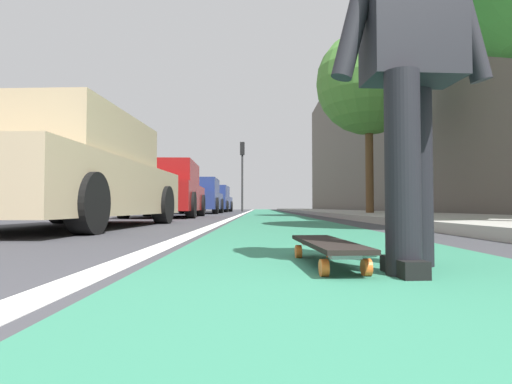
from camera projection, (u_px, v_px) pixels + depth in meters
ground_plane at (275, 218)px, 10.70m from camera, size 80.00×80.00×0.00m
bike_lane_paint at (266, 212)px, 24.69m from camera, size 56.00×1.84×0.00m
lane_stripe_white at (246, 213)px, 20.70m from camera, size 52.00×0.16×0.01m
sidewalk_curb at (338, 212)px, 18.67m from camera, size 52.00×3.20×0.12m
building_facade at (369, 121)px, 22.83m from camera, size 40.00×1.20×9.92m
skateboard at (327, 246)px, 1.94m from camera, size 0.85×0.26×0.11m
skater_person at (411, 55)px, 1.82m from camera, size 0.48×0.72×1.64m
parked_car_near at (70, 175)px, 5.53m from camera, size 4.59×2.07×1.47m
parked_car_mid at (167, 191)px, 11.41m from camera, size 4.29×1.99×1.49m
parked_car_far at (197, 197)px, 17.86m from camera, size 4.07×2.04×1.49m
parked_car_end at (214, 200)px, 23.65m from camera, size 4.38×1.92×1.47m
traffic_light at (242, 164)px, 26.10m from camera, size 0.33×0.28×4.34m
street_tree_mid at (369, 83)px, 11.84m from camera, size 2.95×2.95×5.28m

